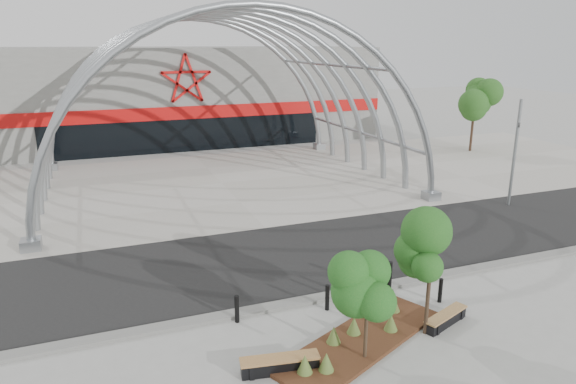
# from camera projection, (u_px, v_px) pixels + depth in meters

# --- Properties ---
(ground) EXTENTS (140.00, 140.00, 0.00)m
(ground) POSITION_uv_depth(u_px,v_px,m) (329.00, 294.00, 17.79)
(ground) COLOR #989893
(ground) RESTS_ON ground
(road) EXTENTS (140.00, 7.00, 0.02)m
(road) POSITION_uv_depth(u_px,v_px,m) (292.00, 256.00, 20.93)
(road) COLOR black
(road) RESTS_ON ground
(forecourt) EXTENTS (60.00, 17.00, 0.04)m
(forecourt) POSITION_uv_depth(u_px,v_px,m) (222.00, 183.00, 31.68)
(forecourt) COLOR #A9A499
(forecourt) RESTS_ON ground
(kerb) EXTENTS (60.00, 0.50, 0.12)m
(kerb) POSITION_uv_depth(u_px,v_px,m) (332.00, 296.00, 17.55)
(kerb) COLOR slate
(kerb) RESTS_ON ground
(arena_building) EXTENTS (34.00, 15.24, 8.00)m
(arena_building) POSITION_uv_depth(u_px,v_px,m) (172.00, 93.00, 46.66)
(arena_building) COLOR slate
(arena_building) RESTS_ON ground
(vault_canopy) EXTENTS (20.80, 15.80, 20.36)m
(vault_canopy) POSITION_uv_depth(u_px,v_px,m) (222.00, 183.00, 31.68)
(vault_canopy) COLOR gray
(vault_canopy) RESTS_ON ground
(planting_bed) EXTENTS (6.16, 4.16, 0.63)m
(planting_bed) POSITION_uv_depth(u_px,v_px,m) (358.00, 339.00, 14.84)
(planting_bed) COLOR #3E1E12
(planting_bed) RESTS_ON ground
(signal_pole) EXTENTS (0.26, 0.80, 5.64)m
(signal_pole) POSITION_uv_depth(u_px,v_px,m) (515.00, 151.00, 26.74)
(signal_pole) COLOR gray
(signal_pole) RESTS_ON ground
(street_tree_0) EXTENTS (1.41, 1.41, 3.21)m
(street_tree_0) POSITION_uv_depth(u_px,v_px,m) (368.00, 284.00, 13.44)
(street_tree_0) COLOR #2F2517
(street_tree_0) RESTS_ON ground
(street_tree_1) EXTENTS (1.46, 1.46, 3.46)m
(street_tree_1) POSITION_uv_depth(u_px,v_px,m) (431.00, 257.00, 14.70)
(street_tree_1) COLOR black
(street_tree_1) RESTS_ON ground
(bench_0) EXTENTS (2.15, 0.80, 0.44)m
(bench_0) POSITION_uv_depth(u_px,v_px,m) (280.00, 365.00, 13.52)
(bench_0) COLOR black
(bench_0) RESTS_ON ground
(bench_1) EXTENTS (1.87, 1.04, 0.39)m
(bench_1) POSITION_uv_depth(u_px,v_px,m) (446.00, 319.00, 15.81)
(bench_1) COLOR black
(bench_1) RESTS_ON ground
(bollard_0) EXTENTS (0.14, 0.14, 0.90)m
(bollard_0) POSITION_uv_depth(u_px,v_px,m) (237.00, 309.00, 15.89)
(bollard_0) COLOR black
(bollard_0) RESTS_ON ground
(bollard_1) EXTENTS (0.14, 0.14, 0.88)m
(bollard_1) POSITION_uv_depth(u_px,v_px,m) (327.00, 298.00, 16.62)
(bollard_1) COLOR black
(bollard_1) RESTS_ON ground
(bollard_2) EXTENTS (0.16, 0.16, 1.02)m
(bollard_2) POSITION_uv_depth(u_px,v_px,m) (373.00, 291.00, 16.93)
(bollard_2) COLOR black
(bollard_2) RESTS_ON ground
(bollard_3) EXTENTS (0.18, 0.18, 1.14)m
(bollard_3) POSITION_uv_depth(u_px,v_px,m) (389.00, 277.00, 17.76)
(bollard_3) COLOR black
(bollard_3) RESTS_ON ground
(bollard_4) EXTENTS (0.14, 0.14, 0.85)m
(bollard_4) POSITION_uv_depth(u_px,v_px,m) (440.00, 290.00, 17.13)
(bollard_4) COLOR black
(bollard_4) RESTS_ON ground
(bg_tree_1) EXTENTS (2.70, 2.70, 5.91)m
(bg_tree_1) POSITION_uv_depth(u_px,v_px,m) (475.00, 98.00, 39.94)
(bg_tree_1) COLOR black
(bg_tree_1) RESTS_ON ground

